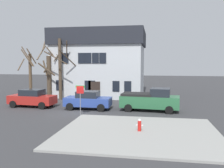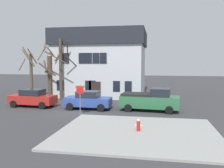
% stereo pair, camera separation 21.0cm
% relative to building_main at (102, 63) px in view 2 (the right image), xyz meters
% --- Properties ---
extents(ground_plane, '(120.00, 120.00, 0.00)m').
position_rel_building_main_xyz_m(ground_plane, '(0.33, -11.84, -4.25)').
color(ground_plane, '#38383A').
extents(sidewalk_slab, '(9.65, 8.02, 0.12)m').
position_rel_building_main_xyz_m(sidewalk_slab, '(6.07, -16.91, -4.19)').
color(sidewalk_slab, '#999993').
rests_on(sidewalk_slab, ground_plane).
extents(building_main, '(11.46, 9.00, 8.35)m').
position_rel_building_main_xyz_m(building_main, '(0.00, 0.00, 0.00)').
color(building_main, silver).
rests_on(building_main, ground_plane).
extents(tree_bare_near, '(2.17, 2.21, 6.19)m').
position_rel_building_main_xyz_m(tree_bare_near, '(-7.94, -4.14, -1.20)').
color(tree_bare_near, brown).
rests_on(tree_bare_near, ground_plane).
extents(tree_bare_mid, '(2.28, 2.39, 7.62)m').
position_rel_building_main_xyz_m(tree_bare_mid, '(-5.42, -3.82, -0.25)').
color(tree_bare_mid, brown).
rests_on(tree_bare_mid, ground_plane).
extents(tree_bare_far, '(2.62, 2.76, 5.75)m').
position_rel_building_main_xyz_m(tree_bare_far, '(-5.32, -4.30, -1.33)').
color(tree_bare_far, '#4C3D2D').
rests_on(tree_bare_far, ground_plane).
extents(tree_bare_end, '(3.07, 2.85, 7.02)m').
position_rel_building_main_xyz_m(tree_bare_end, '(-3.68, -4.88, -0.48)').
color(tree_bare_end, '#4C3D2D').
rests_on(tree_bare_end, ground_plane).
extents(car_red_sedan, '(4.58, 2.20, 1.71)m').
position_rel_building_main_xyz_m(car_red_sedan, '(-4.64, -9.87, -3.40)').
color(car_red_sedan, '#AD231E').
rests_on(car_red_sedan, ground_plane).
extents(car_blue_sedan, '(4.26, 2.13, 1.68)m').
position_rel_building_main_xyz_m(car_blue_sedan, '(0.98, -10.01, -3.41)').
color(car_blue_sedan, '#2D4799').
rests_on(car_blue_sedan, ground_plane).
extents(pickup_truck_green, '(5.30, 2.60, 2.05)m').
position_rel_building_main_xyz_m(pickup_truck_green, '(6.66, -9.82, -3.26)').
color(pickup_truck_green, '#2D6B42').
rests_on(pickup_truck_green, ground_plane).
extents(fire_hydrant, '(0.42, 0.22, 0.76)m').
position_rel_building_main_xyz_m(fire_hydrant, '(6.12, -16.82, -3.74)').
color(fire_hydrant, red).
rests_on(fire_hydrant, sidewalk_slab).
extents(street_sign_pole, '(0.76, 0.07, 2.47)m').
position_rel_building_main_xyz_m(street_sign_pole, '(1.13, -12.88, -2.51)').
color(street_sign_pole, slate).
rests_on(street_sign_pole, ground_plane).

